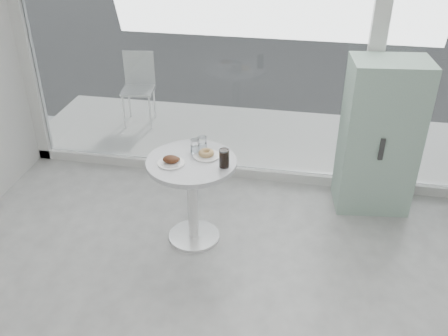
% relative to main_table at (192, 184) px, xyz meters
% --- Properties ---
extents(room_shell, '(6.00, 6.00, 6.00)m').
position_rel_main_table_xyz_m(room_shell, '(0.50, -2.46, 1.36)').
color(room_shell, silver).
rests_on(room_shell, ground).
extents(storefront, '(5.00, 0.14, 3.00)m').
position_rel_main_table_xyz_m(storefront, '(0.57, 1.10, 1.16)').
color(storefront, silver).
rests_on(storefront, ground).
extents(main_table, '(0.72, 0.72, 0.77)m').
position_rel_main_table_xyz_m(main_table, '(0.00, 0.00, 0.00)').
color(main_table, white).
rests_on(main_table, ground).
extents(patio_deck, '(5.60, 1.60, 0.05)m').
position_rel_main_table_xyz_m(patio_deck, '(0.50, 1.90, -0.53)').
color(patio_deck, white).
rests_on(patio_deck, ground).
extents(mint_cabinet, '(0.70, 0.51, 1.41)m').
position_rel_main_table_xyz_m(mint_cabinet, '(1.51, 0.81, 0.16)').
color(mint_cabinet, '#86AB96').
rests_on(mint_cabinet, ground).
extents(patio_chair, '(0.42, 0.42, 0.85)m').
position_rel_main_table_xyz_m(patio_chair, '(-1.17, 2.09, -0.02)').
color(patio_chair, white).
rests_on(patio_chair, patio_deck).
extents(plate_fritter, '(0.21, 0.21, 0.07)m').
position_rel_main_table_xyz_m(plate_fritter, '(-0.14, -0.08, 0.25)').
color(plate_fritter, white).
rests_on(plate_fritter, main_table).
extents(plate_donut, '(0.21, 0.21, 0.05)m').
position_rel_main_table_xyz_m(plate_donut, '(0.10, 0.09, 0.24)').
color(plate_donut, white).
rests_on(plate_donut, main_table).
extents(water_tumbler_a, '(0.07, 0.07, 0.12)m').
position_rel_main_table_xyz_m(water_tumbler_a, '(0.00, 0.13, 0.27)').
color(water_tumbler_a, white).
rests_on(water_tumbler_a, main_table).
extents(water_tumbler_b, '(0.08, 0.08, 0.12)m').
position_rel_main_table_xyz_m(water_tumbler_b, '(0.05, 0.17, 0.27)').
color(water_tumbler_b, white).
rests_on(water_tumbler_b, main_table).
extents(cola_glass, '(0.08, 0.08, 0.15)m').
position_rel_main_table_xyz_m(cola_glass, '(0.27, -0.05, 0.29)').
color(cola_glass, white).
rests_on(cola_glass, main_table).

